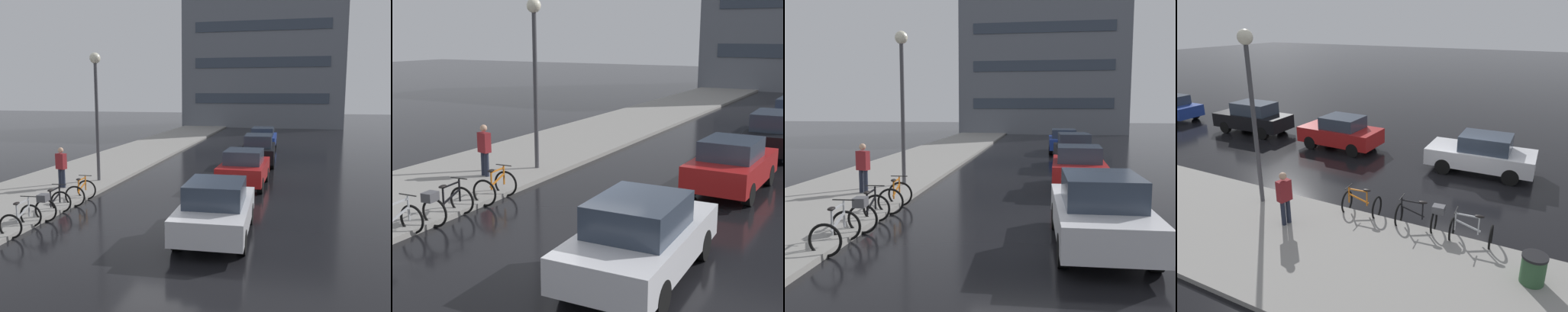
% 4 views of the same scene
% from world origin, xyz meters
% --- Properties ---
extents(ground_plane, '(140.00, 140.00, 0.00)m').
position_xyz_m(ground_plane, '(0.00, 0.00, 0.00)').
color(ground_plane, black).
extents(sidewalk_kerb, '(4.80, 60.00, 0.14)m').
position_xyz_m(sidewalk_kerb, '(-6.00, 10.00, 0.07)').
color(sidewalk_kerb, gray).
rests_on(sidewalk_kerb, ground).
extents(bicycle_nearest, '(0.78, 1.17, 0.97)m').
position_xyz_m(bicycle_nearest, '(-3.68, -1.45, 0.39)').
color(bicycle_nearest, black).
rests_on(bicycle_nearest, ground).
extents(bicycle_second, '(0.83, 1.43, 0.99)m').
position_xyz_m(bicycle_second, '(-3.61, 0.04, 0.49)').
color(bicycle_second, black).
rests_on(bicycle_second, ground).
extents(bicycle_third, '(0.83, 1.15, 0.95)m').
position_xyz_m(bicycle_third, '(-3.61, 2.03, 0.41)').
color(bicycle_third, black).
rests_on(bicycle_third, ground).
extents(car_white, '(1.98, 4.24, 1.60)m').
position_xyz_m(car_white, '(1.82, -0.51, 0.79)').
color(car_white, silver).
rests_on(car_white, ground).
extents(car_red, '(1.94, 3.89, 1.59)m').
position_xyz_m(car_red, '(1.84, 6.17, 0.80)').
color(car_red, '#AD1919').
rests_on(car_red, ground).
extents(car_black, '(1.86, 4.28, 1.69)m').
position_xyz_m(car_black, '(1.98, 11.88, 0.84)').
color(car_black, black).
rests_on(car_black, ground).
extents(pedestrian, '(0.45, 0.33, 1.79)m').
position_xyz_m(pedestrian, '(-5.30, 3.66, 1.01)').
color(pedestrian, '#1E2333').
rests_on(pedestrian, ground).
extents(streetlamp, '(0.46, 0.46, 5.66)m').
position_xyz_m(streetlamp, '(-4.48, 5.37, 3.98)').
color(streetlamp, '#424247').
rests_on(streetlamp, ground).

